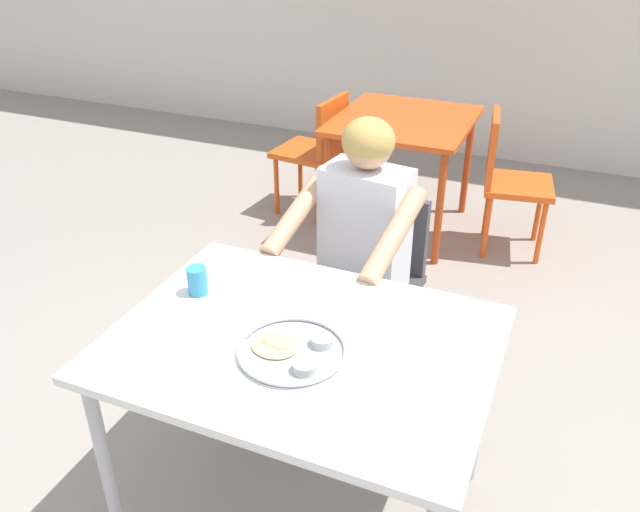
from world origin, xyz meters
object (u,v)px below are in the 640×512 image
object	(u,v)px
thali_tray	(293,350)
table_background_red	(404,132)
chair_foreground	(374,271)
diner_foreground	(355,243)
table_foreground	(302,359)
drinking_cup	(197,280)
chair_red_right	(507,174)
chair_red_left	(318,146)

from	to	relation	value
thali_tray	table_background_red	size ratio (longest dim) A/B	0.37
chair_foreground	diner_foreground	world-z (taller)	diner_foreground
diner_foreground	table_foreground	bearing A→B (deg)	-82.80
drinking_cup	diner_foreground	xyz separation A→B (m)	(0.34, 0.61, -0.09)
chair_foreground	chair_red_right	size ratio (longest dim) A/B	0.95
table_background_red	thali_tray	bearing A→B (deg)	-81.53
table_foreground	chair_red_right	world-z (taller)	chair_red_right
table_background_red	diner_foreground	bearing A→B (deg)	-80.72
table_foreground	drinking_cup	distance (m)	0.46
drinking_cup	chair_red_right	bearing A→B (deg)	71.20
table_background_red	chair_red_right	world-z (taller)	chair_red_right
table_foreground	drinking_cup	bearing A→B (deg)	166.74
thali_tray	diner_foreground	distance (m)	0.78
thali_tray	table_foreground	bearing A→B (deg)	92.89
table_foreground	diner_foreground	xyz separation A→B (m)	(-0.09, 0.71, 0.04)
chair_foreground	chair_red_left	size ratio (longest dim) A/B	0.99
thali_tray	chair_foreground	bearing A→B (deg)	94.11
thali_tray	chair_red_right	world-z (taller)	chair_red_right
diner_foreground	table_background_red	bearing A→B (deg)	99.28
drinking_cup	chair_foreground	distance (m)	0.96
table_foreground	drinking_cup	size ratio (longest dim) A/B	11.81
chair_foreground	table_foreground	bearing A→B (deg)	-85.80
thali_tray	drinking_cup	bearing A→B (deg)	158.30
drinking_cup	chair_foreground	bearing A→B (deg)	66.27
diner_foreground	chair_red_left	world-z (taller)	diner_foreground
chair_red_right	chair_red_left	bearing A→B (deg)	178.37
table_foreground	thali_tray	world-z (taller)	thali_tray
thali_tray	chair_red_right	size ratio (longest dim) A/B	0.39
table_foreground	chair_red_left	xyz separation A→B (m)	(-0.92, 2.28, -0.20)
thali_tray	drinking_cup	size ratio (longest dim) A/B	3.34
thali_tray	table_background_red	distance (m)	2.38
thali_tray	chair_red_right	bearing A→B (deg)	82.67
thali_tray	chair_foreground	world-z (taller)	chair_foreground
diner_foreground	drinking_cup	bearing A→B (deg)	-119.20
diner_foreground	table_background_red	world-z (taller)	diner_foreground
drinking_cup	chair_red_right	world-z (taller)	drinking_cup
diner_foreground	chair_red_right	distance (m)	1.60
diner_foreground	table_background_red	distance (m)	1.59
drinking_cup	diner_foreground	distance (m)	0.70
chair_foreground	chair_red_left	world-z (taller)	chair_red_left
chair_red_left	drinking_cup	bearing A→B (deg)	-77.36
chair_foreground	table_background_red	size ratio (longest dim) A/B	0.90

